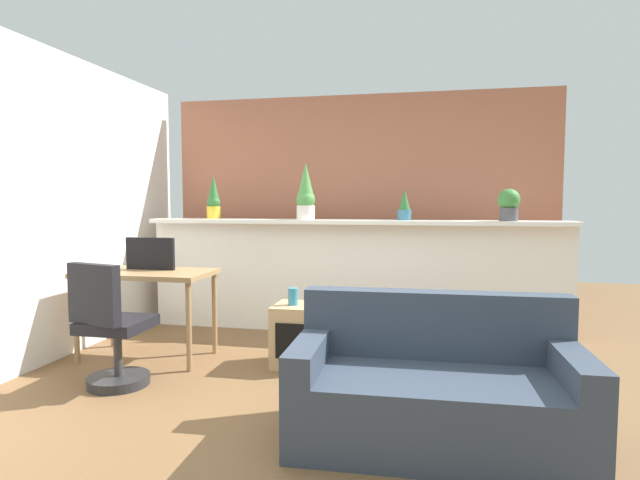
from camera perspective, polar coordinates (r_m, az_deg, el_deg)
ground_plane at (r=3.50m, az=-1.57°, el=-18.17°), size 12.00×12.00×0.00m
divider_wall at (r=5.26m, az=3.45°, el=-4.25°), size 4.21×0.16×1.11m
plant_shelf at (r=5.16m, az=3.42°, el=2.01°), size 4.21×0.36×0.04m
brick_wall_behind at (r=5.79m, az=4.34°, el=3.43°), size 4.21×0.10×2.50m
side_wall_left at (r=4.71m, az=-29.50°, el=3.30°), size 0.12×4.40×2.60m
potted_plant_0 at (r=5.60m, az=-11.66°, el=4.38°), size 0.15×0.15×0.46m
potted_plant_1 at (r=5.24m, az=-1.59°, el=5.11°), size 0.19×0.19×0.58m
potted_plant_2 at (r=5.13m, az=9.30°, el=3.70°), size 0.14×0.14×0.30m
potted_plant_3 at (r=5.13m, az=20.10°, el=3.74°), size 0.20×0.20×0.30m
desk at (r=4.62m, az=-18.58°, el=-4.29°), size 1.10×0.60×0.75m
tv_monitor at (r=4.66m, az=-18.22°, el=-1.44°), size 0.44×0.04×0.28m
office_chair at (r=4.03m, az=-22.07°, el=-9.63°), size 0.49×0.49×0.91m
side_cube_shelf at (r=4.27m, az=-2.33°, el=-10.44°), size 0.40×0.41×0.50m
vase_on_shelf at (r=4.20m, az=-2.99°, el=-6.24°), size 0.08×0.08×0.14m
couch at (r=3.06m, az=12.56°, el=-15.99°), size 1.58×0.80×0.80m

